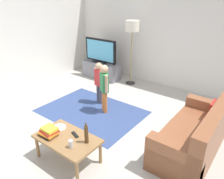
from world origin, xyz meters
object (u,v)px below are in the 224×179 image
Objects in this scene: tv_remote at (75,135)px; plate at (59,128)px; child_near_tv at (99,79)px; soda_can at (71,144)px; tv_stand at (101,70)px; child_center at (104,85)px; couch at (197,137)px; book_stack at (49,131)px; floor_lamp at (132,30)px; tv at (100,51)px; bottle at (86,134)px; coffee_table at (67,140)px.

plate is (-0.35, -0.02, -0.00)m from tv_remote.
child_near_tv reaches higher than soda_can.
child_near_tv is at bearing 137.61° from tv_remote.
child_center reaches higher than tv_stand.
child_near_tv reaches higher than plate.
couch is at bearing -3.22° from child_center.
book_stack is 0.23m from plate.
couch is at bearing -26.18° from tv_stand.
soda_can is at bearing -70.76° from floor_lamp.
tv_stand is 2.18m from child_center.
floor_lamp is (-2.51, 1.87, 1.25)m from couch.
floor_lamp is at bearing 143.38° from couch.
tv is 9.17× the size of soda_can.
floor_lamp is 5.25× the size of bottle.
tv_stand is 3.70m from coffee_table.
soda_can is at bearing -28.61° from coffee_table.
couch is 5.31× the size of bottle.
plate is at bearing 180.00° from bottle.
child_center is 1.66m from coffee_table.
coffee_table is at bearing -137.07° from couch.
bottle is 2.83× the size of soda_can.
tv_remote is at bearing -68.20° from child_center.
tv is 3.92m from soda_can.
book_stack is at bearing -124.82° from tv_remote.
plate is at bearing -158.16° from tv_remote.
coffee_table is 8.33× the size of soda_can.
bottle is at bearing 0.00° from plate.
bottle is (0.84, -1.45, -0.09)m from child_center.
tv is 3.63m from tv_remote.
child_near_tv is 1.81m from plate.
tv is 3.88× the size of book_stack.
child_center is at bearing 98.46° from book_stack.
child_near_tv reaches higher than tv_stand.
tv_stand is 5.45× the size of plate.
book_stack is at bearing -159.65° from bottle.
tv reaches higher than tv_stand.
child_near_tv reaches higher than coffee_table.
child_center is 4.95× the size of plate.
soda_can is (0.17, -0.24, 0.05)m from tv_remote.
child_near_tv is at bearing 108.95° from plate.
book_stack is at bearing -78.42° from floor_lamp.
child_center is 3.84× the size of book_stack.
bottle is at bearing 65.56° from soda_can.
coffee_table is (0.97, -3.30, -1.17)m from floor_lamp.
tv is 2.14m from child_center.
soda_can is at bearing -36.12° from tv_remote.
couch is at bearing -25.90° from tv.
child_center is 1.69m from book_stack.
floor_lamp is 3.65m from book_stack.
soda_can reaches higher than coffee_table.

